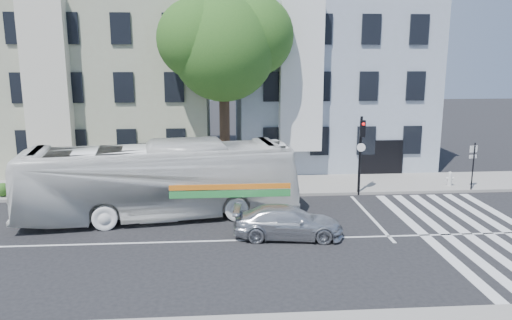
{
  "coord_description": "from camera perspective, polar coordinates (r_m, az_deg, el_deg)",
  "views": [
    {
      "loc": [
        -0.29,
        -18.68,
        7.28
      ],
      "look_at": [
        1.39,
        3.98,
        2.4
      ],
      "focal_mm": 35.0,
      "sensor_mm": 36.0,
      "label": 1
    }
  ],
  "objects": [
    {
      "name": "sidewalk_far",
      "position": [
        27.64,
        -3.5,
        -3.01
      ],
      "size": [
        80.0,
        4.0,
        0.15
      ],
      "primitive_type": "cube",
      "color": "gray",
      "rests_on": "ground"
    },
    {
      "name": "sedan",
      "position": [
        20.22,
        3.68,
        -7.08
      ],
      "size": [
        2.25,
        4.56,
        1.27
      ],
      "primitive_type": "imported",
      "rotation": [
        0.0,
        0.0,
        1.46
      ],
      "color": "silver",
      "rests_on": "ground"
    },
    {
      "name": "bus",
      "position": [
        22.74,
        -10.91,
        -2.29
      ],
      "size": [
        4.58,
        12.55,
        3.42
      ],
      "primitive_type": "imported",
      "rotation": [
        0.0,
        0.0,
        1.71
      ],
      "color": "white",
      "rests_on": "ground"
    },
    {
      "name": "ground",
      "position": [
        20.05,
        -3.17,
        -9.19
      ],
      "size": [
        120.0,
        120.0,
        0.0
      ],
      "primitive_type": "plane",
      "color": "black",
      "rests_on": "ground"
    },
    {
      "name": "building_left",
      "position": [
        34.39,
        -15.68,
        8.71
      ],
      "size": [
        12.0,
        10.0,
        11.0
      ],
      "primitive_type": "cube",
      "color": "#A7AE91",
      "rests_on": "ground"
    },
    {
      "name": "far_sign_pole",
      "position": [
        28.73,
        23.57,
        0.01
      ],
      "size": [
        0.45,
        0.21,
        2.54
      ],
      "rotation": [
        0.0,
        0.0,
        0.23
      ],
      "color": "black",
      "rests_on": "sidewalk_far"
    },
    {
      "name": "fire_hydrant",
      "position": [
        29.32,
        21.26,
        -1.98
      ],
      "size": [
        0.43,
        0.26,
        0.8
      ],
      "rotation": [
        0.0,
        0.0,
        -0.02
      ],
      "color": "silver",
      "rests_on": "sidewalk_far"
    },
    {
      "name": "street_tree",
      "position": [
        27.42,
        -3.61,
        13.25
      ],
      "size": [
        7.3,
        5.9,
        11.1
      ],
      "color": "#2D2116",
      "rests_on": "ground"
    },
    {
      "name": "traffic_signal",
      "position": [
        26.07,
        11.92,
        1.68
      ],
      "size": [
        0.43,
        0.53,
        4.14
      ],
      "rotation": [
        0.0,
        0.0,
        -0.16
      ],
      "color": "black",
      "rests_on": "ground"
    },
    {
      "name": "building_right",
      "position": [
        34.51,
        8.06,
        9.05
      ],
      "size": [
        12.0,
        10.0,
        11.0
      ],
      "primitive_type": "cube",
      "color": "#A0ACBF",
      "rests_on": "ground"
    },
    {
      "name": "hedge",
      "position": [
        27.05,
        -18.63,
        -3.05
      ],
      "size": [
        8.52,
        1.05,
        0.7
      ],
      "primitive_type": null,
      "rotation": [
        0.0,
        0.0,
        0.02
      ],
      "color": "#28541B",
      "rests_on": "sidewalk_far"
    }
  ]
}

